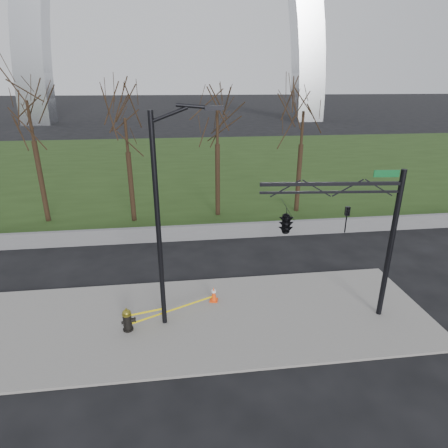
{
  "coord_description": "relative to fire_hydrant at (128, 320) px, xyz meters",
  "views": [
    {
      "loc": [
        -0.73,
        -12.29,
        8.85
      ],
      "look_at": [
        1.09,
        2.0,
        3.26
      ],
      "focal_mm": 29.65,
      "sensor_mm": 36.0,
      "label": 1
    }
  ],
  "objects": [
    {
      "name": "traffic_cone",
      "position": [
        3.38,
        1.56,
        -0.1
      ],
      "size": [
        0.41,
        0.41,
        0.66
      ],
      "rotation": [
        0.0,
        0.0,
        -0.22
      ],
      "color": "#FF450D",
      "rests_on": "sidewalk"
    },
    {
      "name": "street_light",
      "position": [
        1.57,
        0.31,
        4.16
      ],
      "size": [
        2.39,
        0.23,
        8.21
      ],
      "rotation": [
        0.0,
        0.0,
        -0.01
      ],
      "color": "black",
      "rests_on": "ground"
    },
    {
      "name": "sidewalk",
      "position": [
        2.84,
        0.41,
        -0.48
      ],
      "size": [
        18.0,
        6.0,
        0.1
      ],
      "primitive_type": "cube",
      "color": "gray",
      "rests_on": "ground"
    },
    {
      "name": "caution_tape",
      "position": [
        1.41,
        0.61,
        -0.1
      ],
      "size": [
        3.39,
        1.57,
        0.47
      ],
      "color": "#DDC30B",
      "rests_on": "ground"
    },
    {
      "name": "guardrail",
      "position": [
        2.84,
        8.41,
        -0.08
      ],
      "size": [
        60.0,
        0.3,
        0.9
      ],
      "primitive_type": "cube",
      "color": "#59595B",
      "rests_on": "ground"
    },
    {
      "name": "tree_row",
      "position": [
        -3.83,
        12.41,
        3.65
      ],
      "size": [
        32.67,
        4.0,
        8.38
      ],
      "color": "black",
      "rests_on": "ground"
    },
    {
      "name": "traffic_signal_mast",
      "position": [
        6.66,
        0.11,
        3.61
      ],
      "size": [
        5.08,
        2.52,
        6.0
      ],
      "rotation": [
        0.0,
        0.0,
        -0.09
      ],
      "color": "black",
      "rests_on": "ground"
    },
    {
      "name": "ground",
      "position": [
        2.84,
        0.41,
        -0.53
      ],
      "size": [
        500.0,
        500.0,
        0.0
      ],
      "primitive_type": "plane",
      "color": "black",
      "rests_on": "ground"
    },
    {
      "name": "fire_hydrant",
      "position": [
        0.0,
        0.0,
        0.0
      ],
      "size": [
        0.59,
        0.38,
        0.94
      ],
      "rotation": [
        0.0,
        0.0,
        0.22
      ],
      "color": "black",
      "rests_on": "sidewalk"
    },
    {
      "name": "grass_strip",
      "position": [
        2.84,
        30.41,
        -0.5
      ],
      "size": [
        120.0,
        40.0,
        0.06
      ],
      "primitive_type": "cube",
      "color": "#223714",
      "rests_on": "ground"
    }
  ]
}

